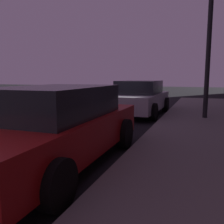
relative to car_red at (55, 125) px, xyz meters
name	(u,v)px	position (x,y,z in m)	size (l,w,h in m)	color
car_red	(55,125)	(0.00, 0.00, 0.00)	(2.08, 4.50, 1.43)	maroon
car_silver	(139,98)	(0.00, 6.28, -0.01)	(2.14, 4.16, 1.43)	#B7B7BF
street_lamp	(211,11)	(2.63, 5.48, 3.09)	(0.44, 0.44, 5.53)	black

